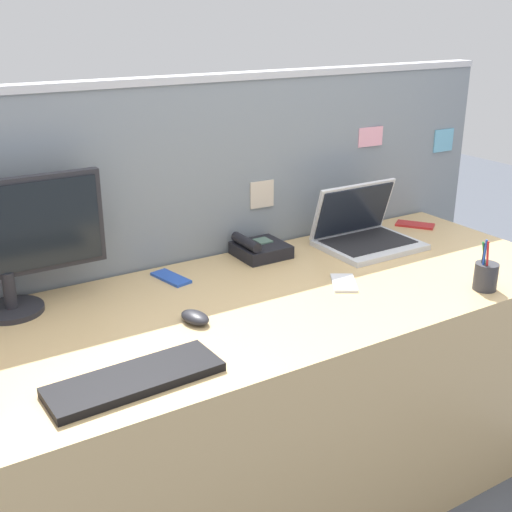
# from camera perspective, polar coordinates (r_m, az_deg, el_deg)

# --- Properties ---
(ground_plane) EXTENTS (10.00, 10.00, 0.00)m
(ground_plane) POSITION_cam_1_polar(r_m,az_deg,el_deg) (2.40, 0.67, -19.94)
(ground_plane) COLOR #4C515B
(desk) EXTENTS (2.14, 0.81, 0.74)m
(desk) POSITION_cam_1_polar(r_m,az_deg,el_deg) (2.18, 0.71, -12.54)
(desk) COLOR tan
(desk) RESTS_ON ground_plane
(cubicle_divider) EXTENTS (2.59, 0.08, 1.37)m
(cubicle_divider) POSITION_cam_1_polar(r_m,az_deg,el_deg) (2.38, -4.99, -1.05)
(cubicle_divider) COLOR gray
(cubicle_divider) RESTS_ON ground_plane
(desktop_monitor) EXTENTS (0.59, 0.18, 0.39)m
(desktop_monitor) POSITION_cam_1_polar(r_m,az_deg,el_deg) (1.96, -21.41, 1.50)
(desktop_monitor) COLOR #232328
(desktop_monitor) RESTS_ON desk
(laptop) EXTENTS (0.35, 0.28, 0.23)m
(laptop) POSITION_cam_1_polar(r_m,az_deg,el_deg) (2.46, 9.39, 2.13)
(laptop) COLOR silver
(laptop) RESTS_ON desk
(desk_phone) EXTENTS (0.17, 0.17, 0.08)m
(desk_phone) POSITION_cam_1_polar(r_m,az_deg,el_deg) (2.32, 0.28, 0.63)
(desk_phone) COLOR black
(desk_phone) RESTS_ON desk
(keyboard_main) EXTENTS (0.42, 0.16, 0.02)m
(keyboard_main) POSITION_cam_1_polar(r_m,az_deg,el_deg) (1.59, -10.56, -10.55)
(keyboard_main) COLOR black
(keyboard_main) RESTS_ON desk
(computer_mouse_right_hand) EXTENTS (0.08, 0.11, 0.03)m
(computer_mouse_right_hand) POSITION_cam_1_polar(r_m,az_deg,el_deg) (1.85, -5.36, -5.37)
(computer_mouse_right_hand) COLOR #232328
(computer_mouse_right_hand) RESTS_ON desk
(pen_cup) EXTENTS (0.07, 0.07, 0.17)m
(pen_cup) POSITION_cam_1_polar(r_m,az_deg,el_deg) (2.16, 19.46, -1.64)
(pen_cup) COLOR #333338
(pen_cup) RESTS_ON desk
(cell_phone_red_case) EXTENTS (0.15, 0.16, 0.01)m
(cell_phone_red_case) POSITION_cam_1_polar(r_m,az_deg,el_deg) (2.74, 13.74, 2.67)
(cell_phone_red_case) COLOR #B22323
(cell_phone_red_case) RESTS_ON desk
(cell_phone_blue_case) EXTENTS (0.09, 0.16, 0.01)m
(cell_phone_blue_case) POSITION_cam_1_polar(r_m,az_deg,el_deg) (2.15, -7.46, -1.91)
(cell_phone_blue_case) COLOR blue
(cell_phone_blue_case) RESTS_ON desk
(cell_phone_white_slab) EXTENTS (0.14, 0.16, 0.01)m
(cell_phone_white_slab) POSITION_cam_1_polar(r_m,az_deg,el_deg) (2.11, 7.69, -2.34)
(cell_phone_white_slab) COLOR silver
(cell_phone_white_slab) RESTS_ON desk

